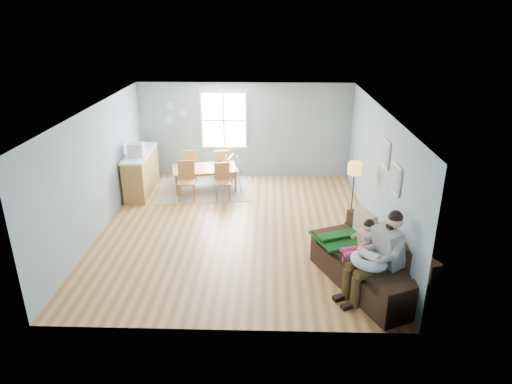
{
  "coord_description": "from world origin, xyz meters",
  "views": [
    {
      "loc": [
        0.7,
        -9.18,
        4.58
      ],
      "look_at": [
        0.42,
        -0.31,
        1.0
      ],
      "focal_mm": 32.0,
      "sensor_mm": 36.0,
      "label": 1
    }
  ],
  "objects_px": {
    "dining_table": "(205,179)",
    "counter": "(141,172)",
    "sofa": "(371,268)",
    "chair_se": "(222,179)",
    "father": "(379,254)",
    "baby_swing": "(231,175)",
    "storage_cube": "(348,253)",
    "chair_sw": "(186,178)",
    "floor_lamp": "(354,174)",
    "chair_ne": "(222,163)",
    "monitor": "(136,150)",
    "toddler": "(362,240)",
    "chair_nw": "(189,163)"
  },
  "relations": [
    {
      "from": "sofa",
      "to": "baby_swing",
      "type": "bearing_deg",
      "value": 122.01
    },
    {
      "from": "monitor",
      "to": "baby_swing",
      "type": "relative_size",
      "value": 0.37
    },
    {
      "from": "chair_nw",
      "to": "chair_ne",
      "type": "relative_size",
      "value": 1.03
    },
    {
      "from": "toddler",
      "to": "counter",
      "type": "height_order",
      "value": "toddler"
    },
    {
      "from": "sofa",
      "to": "counter",
      "type": "xyz_separation_m",
      "value": [
        -5.21,
        4.31,
        0.22
      ]
    },
    {
      "from": "monitor",
      "to": "chair_nw",
      "type": "bearing_deg",
      "value": 45.97
    },
    {
      "from": "storage_cube",
      "to": "monitor",
      "type": "xyz_separation_m",
      "value": [
        -4.9,
        3.23,
        1.04
      ]
    },
    {
      "from": "toddler",
      "to": "dining_table",
      "type": "xyz_separation_m",
      "value": [
        -3.37,
        4.36,
        -0.5
      ]
    },
    {
      "from": "father",
      "to": "chair_sw",
      "type": "xyz_separation_m",
      "value": [
        -3.93,
        4.21,
        -0.26
      ]
    },
    {
      "from": "counter",
      "to": "dining_table",
      "type": "bearing_deg",
      "value": 7.23
    },
    {
      "from": "toddler",
      "to": "chair_se",
      "type": "relative_size",
      "value": 1.03
    },
    {
      "from": "dining_table",
      "to": "chair_sw",
      "type": "bearing_deg",
      "value": -132.51
    },
    {
      "from": "sofa",
      "to": "chair_ne",
      "type": "height_order",
      "value": "sofa"
    },
    {
      "from": "floor_lamp",
      "to": "storage_cube",
      "type": "height_order",
      "value": "floor_lamp"
    },
    {
      "from": "floor_lamp",
      "to": "chair_se",
      "type": "xyz_separation_m",
      "value": [
        -3.06,
        1.51,
        -0.7
      ]
    },
    {
      "from": "dining_table",
      "to": "counter",
      "type": "xyz_separation_m",
      "value": [
        -1.67,
        -0.21,
        0.25
      ]
    },
    {
      "from": "chair_se",
      "to": "chair_ne",
      "type": "distance_m",
      "value": 1.27
    },
    {
      "from": "chair_nw",
      "to": "chair_ne",
      "type": "xyz_separation_m",
      "value": [
        0.91,
        0.11,
        -0.02
      ]
    },
    {
      "from": "toddler",
      "to": "counter",
      "type": "bearing_deg",
      "value": 140.56
    },
    {
      "from": "chair_se",
      "to": "counter",
      "type": "height_order",
      "value": "counter"
    },
    {
      "from": "sofa",
      "to": "storage_cube",
      "type": "bearing_deg",
      "value": 111.63
    },
    {
      "from": "chair_se",
      "to": "monitor",
      "type": "xyz_separation_m",
      "value": [
        -2.17,
        -0.01,
        0.75
      ]
    },
    {
      "from": "dining_table",
      "to": "counter",
      "type": "distance_m",
      "value": 1.7
    },
    {
      "from": "chair_se",
      "to": "chair_nw",
      "type": "bearing_deg",
      "value": 132.26
    },
    {
      "from": "chair_sw",
      "to": "baby_swing",
      "type": "height_order",
      "value": "chair_sw"
    },
    {
      "from": "sofa",
      "to": "monitor",
      "type": "relative_size",
      "value": 6.5
    },
    {
      "from": "floor_lamp",
      "to": "monitor",
      "type": "xyz_separation_m",
      "value": [
        -5.23,
        1.5,
        0.05
      ]
    },
    {
      "from": "toddler",
      "to": "chair_sw",
      "type": "distance_m",
      "value": 5.27
    },
    {
      "from": "chair_nw",
      "to": "baby_swing",
      "type": "bearing_deg",
      "value": -23.62
    },
    {
      "from": "storage_cube",
      "to": "father",
      "type": "bearing_deg",
      "value": -74.85
    },
    {
      "from": "storage_cube",
      "to": "dining_table",
      "type": "bearing_deg",
      "value": 130.54
    },
    {
      "from": "floor_lamp",
      "to": "chair_sw",
      "type": "height_order",
      "value": "floor_lamp"
    },
    {
      "from": "chair_nw",
      "to": "baby_swing",
      "type": "height_order",
      "value": "chair_nw"
    },
    {
      "from": "toddler",
      "to": "floor_lamp",
      "type": "relative_size",
      "value": 0.64
    },
    {
      "from": "father",
      "to": "toddler",
      "type": "height_order",
      "value": "father"
    },
    {
      "from": "chair_ne",
      "to": "monitor",
      "type": "xyz_separation_m",
      "value": [
        -2.03,
        -1.27,
        0.75
      ]
    },
    {
      "from": "chair_se",
      "to": "counter",
      "type": "xyz_separation_m",
      "value": [
        -2.2,
        0.36,
        0.04
      ]
    },
    {
      "from": "father",
      "to": "storage_cube",
      "type": "distance_m",
      "value": 1.26
    },
    {
      "from": "dining_table",
      "to": "counter",
      "type": "height_order",
      "value": "counter"
    },
    {
      "from": "sofa",
      "to": "chair_se",
      "type": "distance_m",
      "value": 4.97
    },
    {
      "from": "father",
      "to": "baby_swing",
      "type": "bearing_deg",
      "value": 120.16
    },
    {
      "from": "chair_nw",
      "to": "monitor",
      "type": "height_order",
      "value": "monitor"
    },
    {
      "from": "chair_sw",
      "to": "chair_ne",
      "type": "bearing_deg",
      "value": 60.21
    },
    {
      "from": "monitor",
      "to": "storage_cube",
      "type": "bearing_deg",
      "value": -33.37
    },
    {
      "from": "sofa",
      "to": "chair_se",
      "type": "relative_size",
      "value": 2.75
    },
    {
      "from": "baby_swing",
      "to": "monitor",
      "type": "bearing_deg",
      "value": -164.81
    },
    {
      "from": "storage_cube",
      "to": "dining_table",
      "type": "distance_m",
      "value": 5.02
    },
    {
      "from": "toddler",
      "to": "monitor",
      "type": "distance_m",
      "value": 6.29
    },
    {
      "from": "dining_table",
      "to": "chair_se",
      "type": "relative_size",
      "value": 1.87
    },
    {
      "from": "toddler",
      "to": "chair_sw",
      "type": "bearing_deg",
      "value": 135.53
    }
  ]
}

